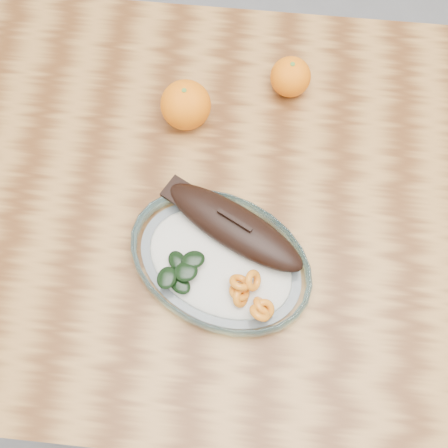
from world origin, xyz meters
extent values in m
plane|color=slate|center=(0.00, 0.00, 0.00)|extent=(3.00, 3.00, 0.00)
cube|color=#5A3215|center=(0.00, 0.00, 0.73)|extent=(1.20, 0.80, 0.04)
cylinder|color=brown|center=(-0.54, 0.34, 0.35)|extent=(0.06, 0.06, 0.71)
ellipsoid|color=white|center=(-0.08, -0.12, 0.76)|extent=(0.63, 0.55, 0.01)
torus|color=#8AC8D6|center=(-0.08, -0.12, 0.77)|extent=(0.69, 0.69, 0.03)
ellipsoid|color=white|center=(-0.08, -0.12, 0.77)|extent=(0.56, 0.49, 0.02)
ellipsoid|color=black|center=(-0.06, -0.06, 0.80)|extent=(0.25, 0.18, 0.04)
ellipsoid|color=black|center=(-0.06, -0.06, 0.79)|extent=(0.21, 0.15, 0.02)
cube|color=black|center=(-0.16, -0.01, 0.80)|extent=(0.06, 0.06, 0.01)
cube|color=black|center=(-0.06, -0.06, 0.82)|extent=(0.06, 0.03, 0.02)
torus|color=orange|center=(-0.01, -0.18, 0.79)|extent=(0.04, 0.04, 0.04)
torus|color=orange|center=(-0.04, -0.17, 0.79)|extent=(0.03, 0.04, 0.03)
torus|color=orange|center=(-0.05, -0.16, 0.79)|extent=(0.04, 0.04, 0.03)
torus|color=orange|center=(-0.01, -0.19, 0.79)|extent=(0.04, 0.05, 0.03)
torus|color=orange|center=(-0.01, -0.20, 0.81)|extent=(0.04, 0.04, 0.04)
torus|color=orange|center=(-0.05, -0.15, 0.81)|extent=(0.04, 0.04, 0.03)
torus|color=orange|center=(-0.03, -0.15, 0.81)|extent=(0.04, 0.04, 0.04)
ellipsoid|color=black|center=(-0.15, -0.13, 0.79)|extent=(0.04, 0.04, 0.01)
ellipsoid|color=black|center=(-0.14, -0.16, 0.79)|extent=(0.04, 0.04, 0.01)
ellipsoid|color=black|center=(-0.13, -0.14, 0.80)|extent=(0.05, 0.04, 0.01)
ellipsoid|color=black|center=(-0.16, -0.16, 0.80)|extent=(0.03, 0.04, 0.01)
ellipsoid|color=black|center=(-0.12, -0.12, 0.80)|extent=(0.04, 0.04, 0.01)
sphere|color=#FA6405|center=(-0.17, 0.14, 0.79)|extent=(0.09, 0.09, 0.09)
sphere|color=#FA6405|center=(0.01, 0.22, 0.79)|extent=(0.07, 0.07, 0.07)
camera|label=1|loc=(-0.05, -0.39, 1.59)|focal=45.00mm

